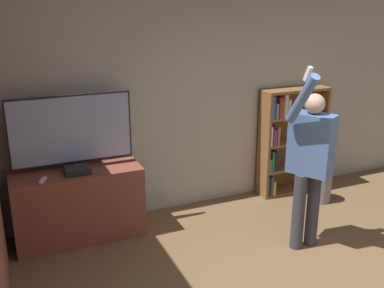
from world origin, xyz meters
TOP-DOWN VIEW (x-y plane):
  - wall_back at (0.00, 2.74)m, footprint 6.91×0.06m
  - tv_ledge at (-1.70, 2.41)m, footprint 1.34×0.54m
  - television at (-1.70, 2.48)m, footprint 1.26×0.22m
  - game_console at (-1.69, 2.30)m, footprint 0.25×0.20m
  - remote_loose at (-2.05, 2.23)m, footprint 0.09×0.14m
  - bookshelf at (1.05, 2.56)m, footprint 0.92×0.28m
  - person at (0.43, 1.27)m, footprint 0.57×0.55m
  - waste_bin at (1.31, 2.12)m, footprint 0.27×0.27m

SIDE VIEW (x-z plane):
  - waste_bin at x=1.31m, z-range 0.00..0.40m
  - tv_ledge at x=-1.70m, z-range 0.00..0.78m
  - bookshelf at x=1.05m, z-range 0.02..1.43m
  - remote_loose at x=-2.05m, z-range 0.78..0.81m
  - game_console at x=-1.69m, z-range 0.78..0.85m
  - person at x=0.43m, z-range 0.02..1.96m
  - television at x=-1.70m, z-range 0.80..1.58m
  - wall_back at x=0.00m, z-range 0.00..2.70m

